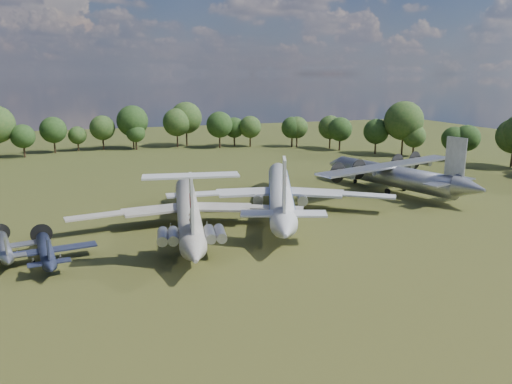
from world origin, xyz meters
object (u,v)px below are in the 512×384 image
object	(u,v)px
tu104_jet	(280,197)
an12_transport	(392,179)
il62_airliner	(188,215)
person_on_il62	(191,217)
small_prop_west	(46,254)
small_prop_northwest	(4,250)

from	to	relation	value
tu104_jet	an12_transport	world-z (taller)	an12_transport
il62_airliner	person_on_il62	bearing A→B (deg)	-90.00
an12_transport	person_on_il62	size ratio (longest dim) A/B	20.96
an12_transport	small_prop_west	bearing A→B (deg)	-179.85
an12_transport	small_prop_west	world-z (taller)	an12_transport
il62_airliner	small_prop_northwest	world-z (taller)	il62_airliner
tu104_jet	person_on_il62	xyz separation A→B (m)	(-18.46, -16.74, 2.84)
small_prop_west	small_prop_northwest	xyz separation A→B (m)	(-5.01, 3.53, -0.10)
il62_airliner	small_prop_northwest	bearing A→B (deg)	-160.55
il62_airliner	small_prop_west	distance (m)	20.49
il62_airliner	small_prop_west	world-z (taller)	il62_airliner
an12_transport	il62_airliner	bearing A→B (deg)	177.68
small_prop_northwest	person_on_il62	bearing A→B (deg)	-31.25
small_prop_northwest	tu104_jet	bearing A→B (deg)	1.01
small_prop_northwest	il62_airliner	bearing A→B (deg)	-1.38
tu104_jet	small_prop_west	bearing A→B (deg)	-140.30
il62_airliner	person_on_il62	size ratio (longest dim) A/B	23.94
il62_airliner	tu104_jet	xyz separation A→B (m)	(16.39, 4.59, 0.30)
il62_airliner	small_prop_northwest	xyz separation A→B (m)	(-23.98, -4.15, -1.11)
an12_transport	person_on_il62	xyz separation A→B (m)	(-44.34, -22.91, 2.75)
person_on_il62	tu104_jet	bearing A→B (deg)	-142.70
il62_airliner	small_prop_west	size ratio (longest dim) A/B	2.77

